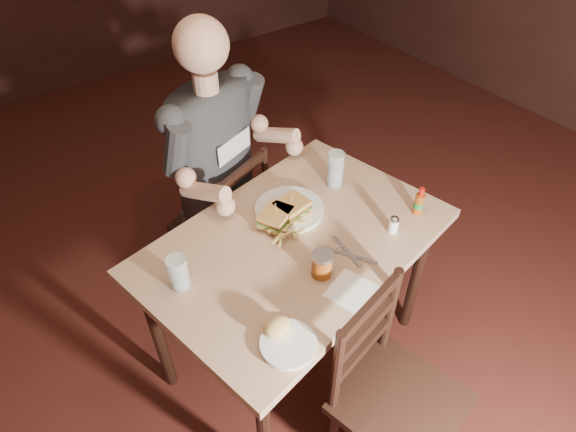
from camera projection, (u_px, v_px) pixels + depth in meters
room_shell at (314, 98)px, 1.38m from camera, size 7.00×7.00×7.00m
main_table at (295, 254)px, 1.90m from camera, size 1.30×1.00×0.77m
chair_far at (221, 221)px, 2.45m from camera, size 0.51×0.53×0.83m
chair_near at (401, 403)px, 1.71m from camera, size 0.49×0.52×0.87m
diner at (219, 137)px, 2.08m from camera, size 0.71×0.63×1.01m
dinner_plate at (289, 210)px, 1.96m from camera, size 0.32×0.32×0.02m
sandwich_left at (276, 213)px, 1.85m from camera, size 0.16×0.15×0.10m
sandwich_right at (292, 203)px, 1.90m from camera, size 0.14×0.12×0.11m
fries_pile at (290, 225)px, 1.85m from camera, size 0.27×0.21×0.04m
ketchup_dollop at (298, 217)px, 1.91m from camera, size 0.05×0.05×0.01m
glass_left at (178, 272)px, 1.63m from camera, size 0.08×0.08×0.13m
glass_right at (335, 169)px, 2.04m from camera, size 0.08×0.08×0.16m
hot_sauce at (420, 201)px, 1.92m from camera, size 0.05×0.05×0.13m
salt_shaker at (394, 225)px, 1.85m from camera, size 0.05×0.05×0.07m
syrup_dispenser at (322, 264)px, 1.68m from camera, size 0.09×0.09×0.10m
napkin at (351, 291)px, 1.65m from camera, size 0.19×0.18×0.00m
knife at (350, 255)px, 1.77m from camera, size 0.12×0.19×0.01m
fork at (347, 251)px, 1.79m from camera, size 0.03×0.18×0.01m
side_plate at (288, 345)px, 1.49m from camera, size 0.21×0.21×0.01m
bread_roll at (277, 327)px, 1.50m from camera, size 0.11×0.09×0.05m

